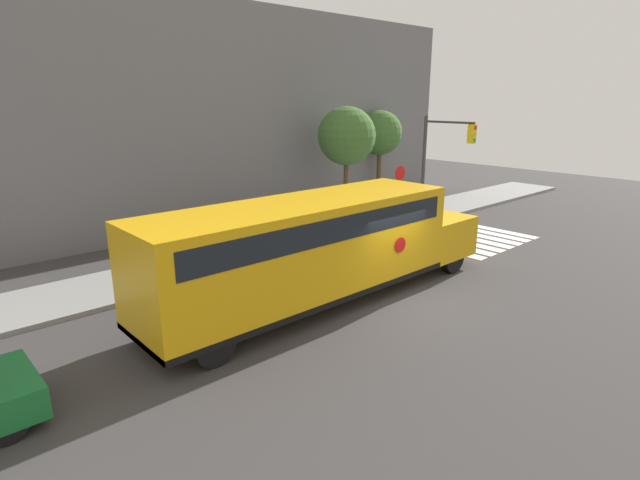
{
  "coord_description": "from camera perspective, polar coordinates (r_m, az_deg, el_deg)",
  "views": [
    {
      "loc": [
        -10.83,
        -8.46,
        5.66
      ],
      "look_at": [
        -1.39,
        1.98,
        1.67
      ],
      "focal_mm": 28.0,
      "sensor_mm": 36.0,
      "label": 1
    }
  ],
  "objects": [
    {
      "name": "sidewalk_strip",
      "position": [
        19.29,
        -5.97,
        -1.1
      ],
      "size": [
        44.0,
        3.0,
        0.15
      ],
      "color": "gray",
      "rests_on": "ground"
    },
    {
      "name": "ground_plane",
      "position": [
        14.86,
        9.18,
        -6.79
      ],
      "size": [
        60.0,
        60.0,
        0.0
      ],
      "primitive_type": "plane",
      "color": "#3A3838"
    },
    {
      "name": "traffic_light",
      "position": [
        23.57,
        13.55,
        9.51
      ],
      "size": [
        0.28,
        2.65,
        4.93
      ],
      "color": "#38383A",
      "rests_on": "ground"
    },
    {
      "name": "building_backdrop",
      "position": [
        24.05,
        -15.8,
        13.4
      ],
      "size": [
        32.0,
        4.0,
        9.78
      ],
      "color": "slate",
      "rests_on": "ground"
    },
    {
      "name": "stop_sign",
      "position": [
        22.35,
        9.02,
        5.81
      ],
      "size": [
        0.64,
        0.1,
        2.86
      ],
      "color": "#38383A",
      "rests_on": "ground"
    },
    {
      "name": "crosswalk_stripes",
      "position": [
        21.8,
        17.43,
        0.03
      ],
      "size": [
        4.7,
        3.2,
        0.01
      ],
      "color": "white",
      "rests_on": "ground"
    },
    {
      "name": "tree_near_sidewalk",
      "position": [
        24.38,
        3.07,
        11.74
      ],
      "size": [
        2.78,
        2.78,
        5.35
      ],
      "color": "brown",
      "rests_on": "ground"
    },
    {
      "name": "tree_far_sidewalk",
      "position": [
        28.8,
        6.88,
        12.01
      ],
      "size": [
        2.46,
        2.46,
        5.07
      ],
      "color": "brown",
      "rests_on": "ground"
    },
    {
      "name": "school_bus",
      "position": [
        13.88,
        -0.4,
        -0.58
      ],
      "size": [
        11.53,
        2.57,
        3.05
      ],
      "color": "#EAA80F",
      "rests_on": "ground"
    }
  ]
}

